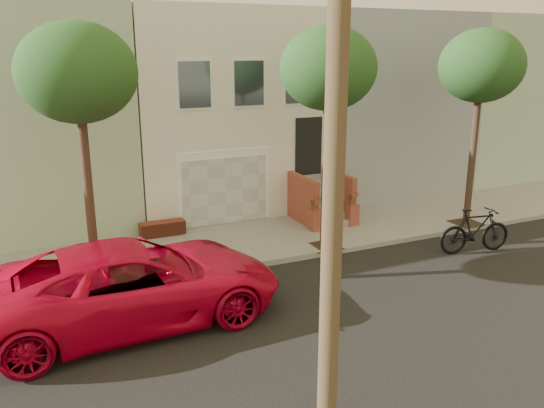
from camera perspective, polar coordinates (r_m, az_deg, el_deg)
name	(u,v)px	position (r m, az deg, el deg)	size (l,w,h in m)	color
ground	(370,312)	(13.07, 10.07, -10.97)	(90.00, 90.00, 0.00)	black
sidewalk	(273,239)	(17.33, 0.07, -3.60)	(40.00, 3.70, 0.15)	gray
house_row	(210,106)	(21.90, -6.39, 9.98)	(33.10, 11.70, 7.00)	beige
tree_left	(78,75)	(13.49, -19.43, 12.49)	(2.70, 2.57, 6.30)	#2D2116
tree_mid	(328,70)	(15.53, 5.83, 13.60)	(2.70, 2.57, 6.30)	#2D2116
tree_right	(481,67)	(18.90, 20.80, 13.07)	(2.70, 2.57, 6.30)	#2D2116
pickup_truck	(133,283)	(12.50, -14.11, -7.94)	(2.99, 6.49, 1.80)	#BE0524
motorcycle	(475,230)	(17.27, 20.23, -2.57)	(0.64, 2.26, 1.36)	black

